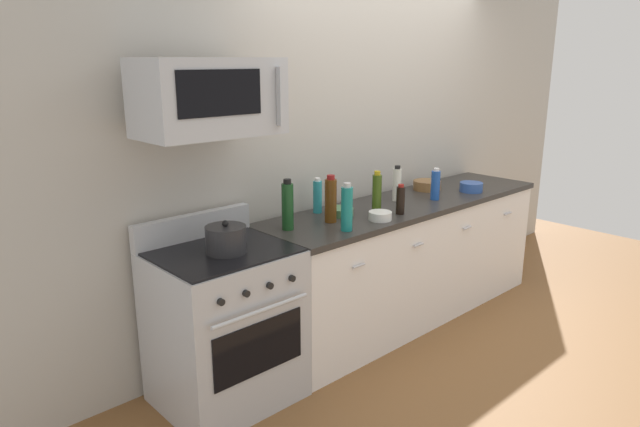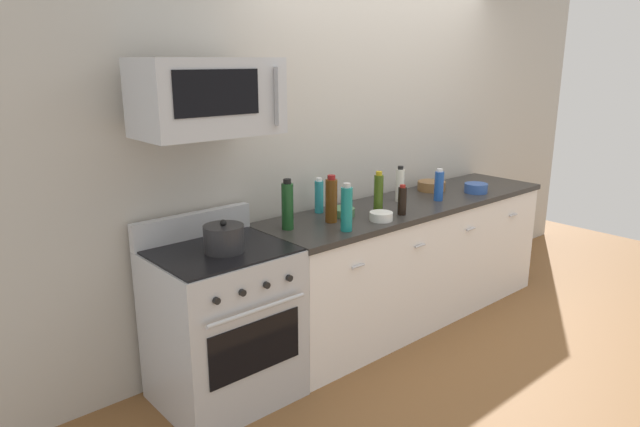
{
  "view_description": "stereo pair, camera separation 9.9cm",
  "coord_description": "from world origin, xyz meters",
  "px_view_note": "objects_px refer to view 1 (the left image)",
  "views": [
    {
      "loc": [
        -3.27,
        -2.54,
        1.94
      ],
      "look_at": [
        -0.95,
        -0.05,
        1.01
      ],
      "focal_mm": 31.85,
      "sensor_mm": 36.0,
      "label": 1
    },
    {
      "loc": [
        -3.2,
        -2.61,
        1.94
      ],
      "look_at": [
        -0.95,
        -0.05,
        1.01
      ],
      "focal_mm": 31.85,
      "sensor_mm": 36.0,
      "label": 2
    }
  ],
  "objects_px": {
    "microwave": "(209,97)",
    "bottle_sparkling_teal": "(347,208)",
    "bottle_soda_blue": "(435,185)",
    "bottle_dish_soap": "(318,196)",
    "bottle_vinegar_white": "(397,184)",
    "bottle_wine_green": "(288,206)",
    "bowl_white_ceramic": "(380,216)",
    "range_oven": "(225,325)",
    "bottle_soy_sauce_dark": "(400,200)",
    "stockpot": "(226,239)",
    "bowl_blue_mixing": "(471,187)",
    "bowl_wooden_salad": "(427,185)",
    "bottle_olive_oil": "(377,193)",
    "bowl_green_glaze": "(340,211)",
    "bottle_wine_amber": "(331,200)"
  },
  "relations": [
    {
      "from": "microwave",
      "to": "bottle_sparkling_teal",
      "type": "relative_size",
      "value": 2.49
    },
    {
      "from": "microwave",
      "to": "bottle_soda_blue",
      "type": "distance_m",
      "value": 1.97
    },
    {
      "from": "bottle_dish_soap",
      "to": "bottle_vinegar_white",
      "type": "bearing_deg",
      "value": -12.83
    },
    {
      "from": "bottle_wine_green",
      "to": "bowl_white_ceramic",
      "type": "relative_size",
      "value": 2.09
    },
    {
      "from": "range_oven",
      "to": "bottle_soy_sauce_dark",
      "type": "relative_size",
      "value": 5.17
    },
    {
      "from": "bowl_white_ceramic",
      "to": "stockpot",
      "type": "xyz_separation_m",
      "value": [
        -1.11,
        0.14,
        0.05
      ]
    },
    {
      "from": "bowl_blue_mixing",
      "to": "bowl_wooden_salad",
      "type": "distance_m",
      "value": 0.35
    },
    {
      "from": "bottle_olive_oil",
      "to": "bowl_wooden_salad",
      "type": "bearing_deg",
      "value": 13.58
    },
    {
      "from": "bowl_green_glaze",
      "to": "range_oven",
      "type": "bearing_deg",
      "value": -176.45
    },
    {
      "from": "bottle_soy_sauce_dark",
      "to": "bowl_wooden_salad",
      "type": "relative_size",
      "value": 0.93
    },
    {
      "from": "bottle_vinegar_white",
      "to": "bowl_wooden_salad",
      "type": "relative_size",
      "value": 1.19
    },
    {
      "from": "bowl_blue_mixing",
      "to": "stockpot",
      "type": "xyz_separation_m",
      "value": [
        -2.26,
        0.09,
        0.04
      ]
    },
    {
      "from": "range_oven",
      "to": "bottle_vinegar_white",
      "type": "bearing_deg",
      "value": 2.62
    },
    {
      "from": "range_oven",
      "to": "bowl_blue_mixing",
      "type": "distance_m",
      "value": 2.32
    },
    {
      "from": "bottle_wine_amber",
      "to": "bowl_blue_mixing",
      "type": "xyz_separation_m",
      "value": [
        1.42,
        -0.13,
        -0.11
      ]
    },
    {
      "from": "microwave",
      "to": "bottle_vinegar_white",
      "type": "bearing_deg",
      "value": 1.01
    },
    {
      "from": "stockpot",
      "to": "bottle_wine_green",
      "type": "bearing_deg",
      "value": 11.7
    },
    {
      "from": "bottle_soda_blue",
      "to": "bottle_wine_green",
      "type": "bearing_deg",
      "value": 173.1
    },
    {
      "from": "bottle_vinegar_white",
      "to": "bowl_white_ceramic",
      "type": "xyz_separation_m",
      "value": [
        -0.49,
        -0.27,
        -0.1
      ]
    },
    {
      "from": "microwave",
      "to": "bottle_soda_blue",
      "type": "height_order",
      "value": "microwave"
    },
    {
      "from": "bottle_soy_sauce_dark",
      "to": "bowl_blue_mixing",
      "type": "height_order",
      "value": "bottle_soy_sauce_dark"
    },
    {
      "from": "bowl_green_glaze",
      "to": "bowl_blue_mixing",
      "type": "height_order",
      "value": "bowl_blue_mixing"
    },
    {
      "from": "bottle_soda_blue",
      "to": "bowl_blue_mixing",
      "type": "bearing_deg",
      "value": -4.89
    },
    {
      "from": "microwave",
      "to": "bottle_olive_oil",
      "type": "relative_size",
      "value": 2.54
    },
    {
      "from": "bottle_soy_sauce_dark",
      "to": "bowl_white_ceramic",
      "type": "relative_size",
      "value": 1.36
    },
    {
      "from": "range_oven",
      "to": "bottle_wine_green",
      "type": "xyz_separation_m",
      "value": [
        0.53,
        0.06,
        0.6
      ]
    },
    {
      "from": "microwave",
      "to": "bowl_white_ceramic",
      "type": "relative_size",
      "value": 4.88
    },
    {
      "from": "bottle_sparkling_teal",
      "to": "stockpot",
      "type": "xyz_separation_m",
      "value": [
        -0.78,
        0.15,
        -0.07
      ]
    },
    {
      "from": "bowl_white_ceramic",
      "to": "microwave",
      "type": "bearing_deg",
      "value": 167.85
    },
    {
      "from": "bottle_sparkling_teal",
      "to": "bottle_wine_green",
      "type": "distance_m",
      "value": 0.36
    },
    {
      "from": "range_oven",
      "to": "bottle_olive_oil",
      "type": "bearing_deg",
      "value": -2.96
    },
    {
      "from": "bottle_wine_green",
      "to": "bowl_wooden_salad",
      "type": "relative_size",
      "value": 1.43
    },
    {
      "from": "range_oven",
      "to": "stockpot",
      "type": "xyz_separation_m",
      "value": [
        0.0,
        -0.05,
        0.53
      ]
    },
    {
      "from": "bottle_wine_amber",
      "to": "stockpot",
      "type": "distance_m",
      "value": 0.84
    },
    {
      "from": "bottle_soda_blue",
      "to": "bowl_white_ceramic",
      "type": "relative_size",
      "value": 1.57
    },
    {
      "from": "bottle_soda_blue",
      "to": "bottle_olive_oil",
      "type": "relative_size",
      "value": 0.82
    },
    {
      "from": "range_oven",
      "to": "bottle_dish_soap",
      "type": "distance_m",
      "value": 1.11
    },
    {
      "from": "bottle_wine_amber",
      "to": "bottle_soy_sauce_dark",
      "type": "height_order",
      "value": "bottle_wine_amber"
    },
    {
      "from": "bottle_vinegar_white",
      "to": "bowl_white_ceramic",
      "type": "relative_size",
      "value": 1.73
    },
    {
      "from": "bottle_soda_blue",
      "to": "stockpot",
      "type": "xyz_separation_m",
      "value": [
        -1.83,
        0.05,
        -0.04
      ]
    },
    {
      "from": "bottle_wine_amber",
      "to": "bottle_vinegar_white",
      "type": "xyz_separation_m",
      "value": [
        0.75,
        0.08,
        -0.02
      ]
    },
    {
      "from": "bottle_olive_oil",
      "to": "bowl_green_glaze",
      "type": "bearing_deg",
      "value": 150.86
    },
    {
      "from": "microwave",
      "to": "bowl_blue_mixing",
      "type": "height_order",
      "value": "microwave"
    },
    {
      "from": "bottle_soda_blue",
      "to": "bottle_sparkling_teal",
      "type": "bearing_deg",
      "value": -174.26
    },
    {
      "from": "bottle_vinegar_white",
      "to": "stockpot",
      "type": "distance_m",
      "value": 1.6
    },
    {
      "from": "bottle_wine_amber",
      "to": "bottle_wine_green",
      "type": "xyz_separation_m",
      "value": [
        -0.31,
        0.06,
        0.0
      ]
    },
    {
      "from": "bottle_vinegar_white",
      "to": "bowl_green_glaze",
      "type": "height_order",
      "value": "bottle_vinegar_white"
    },
    {
      "from": "bottle_vinegar_white",
      "to": "bottle_soy_sauce_dark",
      "type": "height_order",
      "value": "bottle_vinegar_white"
    },
    {
      "from": "bottle_vinegar_white",
      "to": "bowl_green_glaze",
      "type": "distance_m",
      "value": 0.61
    },
    {
      "from": "bottle_dish_soap",
      "to": "bowl_blue_mixing",
      "type": "bearing_deg",
      "value": -15.25
    }
  ]
}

